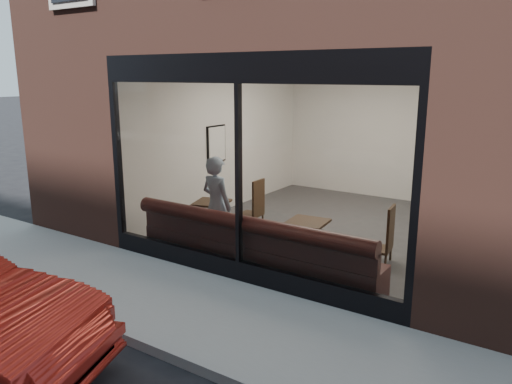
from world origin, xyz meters
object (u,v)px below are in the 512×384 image
Objects in this scene: person at (217,206)px; cafe_chair_right at (377,249)px; cafe_table_right at (307,222)px; cafe_chair_left at (250,214)px; banquette at (255,257)px; cafe_table_left at (212,203)px.

person reaches higher than cafe_chair_right.
cafe_table_right is 1.39× the size of cafe_chair_right.
cafe_chair_left is 2.82m from cafe_chair_right.
cafe_chair_left is at bearing 145.91° from cafe_table_right.
person is at bearing 162.20° from banquette.
banquette is at bearing 123.73° from cafe_chair_left.
cafe_table_left reaches higher than banquette.
cafe_table_left is 1.38× the size of cafe_chair_left.
person reaches higher than cafe_table_left.
banquette is 1.59m from cafe_table_left.
cafe_table_left is at bearing 176.47° from cafe_table_right.
banquette is at bearing -137.16° from cafe_table_right.
banquette is 2.44× the size of person.
cafe_chair_right is (1.42, 1.35, 0.01)m from banquette.
banquette is 1.17m from person.
cafe_table_right is at bearing 42.84° from banquette.
banquette is 9.74× the size of cafe_chair_right.
cafe_table_right is at bearing 143.69° from cafe_chair_left.
cafe_table_left is 1.38× the size of cafe_chair_right.
cafe_table_right reaches higher than banquette.
person is (-0.95, 0.31, 0.60)m from banquette.
person is at bearing 16.73° from cafe_chair_right.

